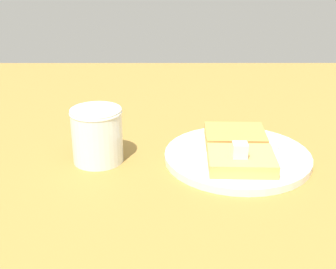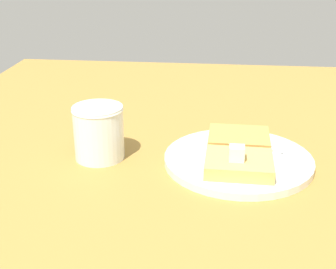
% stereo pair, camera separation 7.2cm
% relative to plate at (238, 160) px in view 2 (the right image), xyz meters
% --- Properties ---
extents(table_surface, '(1.24, 1.24, 0.02)m').
position_rel_plate_xyz_m(table_surface, '(-0.00, -0.03, -0.02)').
color(table_surface, olive).
rests_on(table_surface, ground).
extents(plate, '(0.23, 0.23, 0.01)m').
position_rel_plate_xyz_m(plate, '(0.00, 0.00, 0.00)').
color(plate, silver).
rests_on(plate, table_surface).
extents(toast_slice_left, '(0.09, 0.10, 0.02)m').
position_rel_plate_xyz_m(toast_slice_left, '(-0.05, 0.00, 0.01)').
color(toast_slice_left, tan).
rests_on(toast_slice_left, plate).
extents(toast_slice_middle, '(0.09, 0.10, 0.02)m').
position_rel_plate_xyz_m(toast_slice_middle, '(0.05, -0.00, 0.01)').
color(toast_slice_middle, gold).
rests_on(toast_slice_middle, plate).
extents(butter_pat_primary, '(0.02, 0.02, 0.02)m').
position_rel_plate_xyz_m(butter_pat_primary, '(-0.05, 0.01, 0.04)').
color(butter_pat_primary, '#F5EBC9').
rests_on(butter_pat_primary, toast_slice_left).
extents(fork, '(0.14, 0.10, 0.00)m').
position_rel_plate_xyz_m(fork, '(0.05, -0.05, 0.01)').
color(fork, silver).
rests_on(fork, plate).
extents(syrup_jar, '(0.08, 0.08, 0.09)m').
position_rel_plate_xyz_m(syrup_jar, '(-0.00, 0.22, 0.03)').
color(syrup_jar, '#351808').
rests_on(syrup_jar, table_surface).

